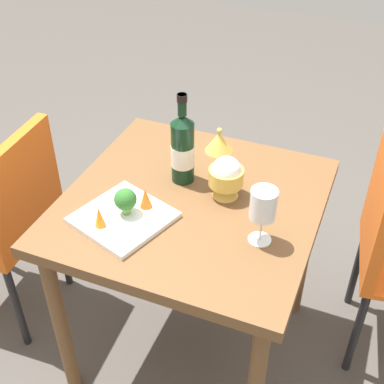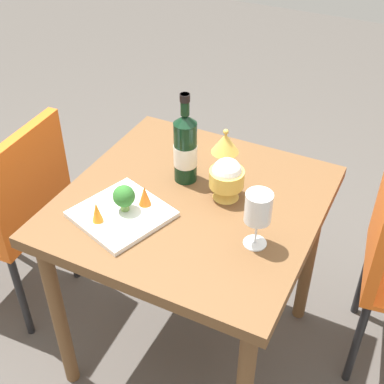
{
  "view_description": "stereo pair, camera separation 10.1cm",
  "coord_description": "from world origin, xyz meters",
  "px_view_note": "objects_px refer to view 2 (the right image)",
  "views": [
    {
      "loc": [
        -1.21,
        -0.49,
        1.78
      ],
      "look_at": [
        0.0,
        0.0,
        0.77
      ],
      "focal_mm": 49.34,
      "sensor_mm": 36.0,
      "label": 1
    },
    {
      "loc": [
        -1.17,
        -0.58,
        1.78
      ],
      "look_at": [
        0.0,
        0.0,
        0.77
      ],
      "focal_mm": 49.34,
      "sensor_mm": 36.0,
      "label": 2
    }
  ],
  "objects_px": {
    "wine_glass": "(258,209)",
    "rice_bowl_lid": "(225,143)",
    "chair_by_wall": "(19,203)",
    "carrot_garnish_left": "(97,212)",
    "wine_bottle": "(185,148)",
    "broccoli_floret": "(124,197)",
    "serving_plate": "(122,214)",
    "carrot_garnish_right": "(145,196)",
    "rice_bowl": "(227,178)"
  },
  "relations": [
    {
      "from": "rice_bowl_lid",
      "to": "broccoli_floret",
      "type": "relative_size",
      "value": 1.17
    },
    {
      "from": "wine_glass",
      "to": "rice_bowl_lid",
      "type": "bearing_deg",
      "value": 33.95
    },
    {
      "from": "wine_glass",
      "to": "carrot_garnish_right",
      "type": "height_order",
      "value": "wine_glass"
    },
    {
      "from": "serving_plate",
      "to": "carrot_garnish_right",
      "type": "relative_size",
      "value": 4.77
    },
    {
      "from": "chair_by_wall",
      "to": "carrot_garnish_right",
      "type": "bearing_deg",
      "value": -95.87
    },
    {
      "from": "broccoli_floret",
      "to": "carrot_garnish_right",
      "type": "bearing_deg",
      "value": -39.59
    },
    {
      "from": "wine_bottle",
      "to": "serving_plate",
      "type": "distance_m",
      "value": 0.29
    },
    {
      "from": "wine_glass",
      "to": "rice_bowl_lid",
      "type": "relative_size",
      "value": 1.79
    },
    {
      "from": "rice_bowl",
      "to": "broccoli_floret",
      "type": "distance_m",
      "value": 0.32
    },
    {
      "from": "carrot_garnish_right",
      "to": "serving_plate",
      "type": "bearing_deg",
      "value": 145.3
    },
    {
      "from": "carrot_garnish_left",
      "to": "carrot_garnish_right",
      "type": "relative_size",
      "value": 1.03
    },
    {
      "from": "rice_bowl",
      "to": "serving_plate",
      "type": "distance_m",
      "value": 0.34
    },
    {
      "from": "chair_by_wall",
      "to": "rice_bowl",
      "type": "relative_size",
      "value": 6.0
    },
    {
      "from": "wine_bottle",
      "to": "serving_plate",
      "type": "bearing_deg",
      "value": 161.5
    },
    {
      "from": "serving_plate",
      "to": "carrot_garnish_left",
      "type": "bearing_deg",
      "value": 148.39
    },
    {
      "from": "carrot_garnish_right",
      "to": "chair_by_wall",
      "type": "bearing_deg",
      "value": 87.47
    },
    {
      "from": "wine_bottle",
      "to": "broccoli_floret",
      "type": "bearing_deg",
      "value": 161.25
    },
    {
      "from": "rice_bowl",
      "to": "chair_by_wall",
      "type": "bearing_deg",
      "value": 100.04
    },
    {
      "from": "broccoli_floret",
      "to": "carrot_garnish_left",
      "type": "distance_m",
      "value": 0.09
    },
    {
      "from": "wine_bottle",
      "to": "carrot_garnish_left",
      "type": "relative_size",
      "value": 4.58
    },
    {
      "from": "chair_by_wall",
      "to": "serving_plate",
      "type": "height_order",
      "value": "chair_by_wall"
    },
    {
      "from": "serving_plate",
      "to": "carrot_garnish_left",
      "type": "height_order",
      "value": "carrot_garnish_left"
    },
    {
      "from": "carrot_garnish_right",
      "to": "rice_bowl",
      "type": "bearing_deg",
      "value": -50.59
    },
    {
      "from": "serving_plate",
      "to": "carrot_garnish_left",
      "type": "xyz_separation_m",
      "value": [
        -0.07,
        0.04,
        0.04
      ]
    },
    {
      "from": "wine_bottle",
      "to": "serving_plate",
      "type": "height_order",
      "value": "wine_bottle"
    },
    {
      "from": "chair_by_wall",
      "to": "wine_glass",
      "type": "height_order",
      "value": "wine_glass"
    },
    {
      "from": "rice_bowl_lid",
      "to": "carrot_garnish_left",
      "type": "bearing_deg",
      "value": 161.42
    },
    {
      "from": "wine_bottle",
      "to": "rice_bowl_lid",
      "type": "xyz_separation_m",
      "value": [
        0.21,
        -0.05,
        -0.08
      ]
    },
    {
      "from": "chair_by_wall",
      "to": "carrot_garnish_right",
      "type": "relative_size",
      "value": 12.8
    },
    {
      "from": "wine_glass",
      "to": "serving_plate",
      "type": "distance_m",
      "value": 0.43
    },
    {
      "from": "wine_glass",
      "to": "carrot_garnish_right",
      "type": "bearing_deg",
      "value": 90.38
    },
    {
      "from": "chair_by_wall",
      "to": "rice_bowl",
      "type": "xyz_separation_m",
      "value": [
        0.14,
        -0.78,
        0.28
      ]
    },
    {
      "from": "rice_bowl_lid",
      "to": "carrot_garnish_left",
      "type": "relative_size",
      "value": 1.47
    },
    {
      "from": "rice_bowl",
      "to": "carrot_garnish_left",
      "type": "bearing_deg",
      "value": 135.93
    },
    {
      "from": "wine_glass",
      "to": "rice_bowl_lid",
      "type": "distance_m",
      "value": 0.49
    },
    {
      "from": "wine_bottle",
      "to": "broccoli_floret",
      "type": "height_order",
      "value": "wine_bottle"
    },
    {
      "from": "chair_by_wall",
      "to": "carrot_garnish_right",
      "type": "height_order",
      "value": "chair_by_wall"
    },
    {
      "from": "wine_glass",
      "to": "carrot_garnish_left",
      "type": "xyz_separation_m",
      "value": [
        -0.13,
        0.45,
        -0.08
      ]
    },
    {
      "from": "carrot_garnish_left",
      "to": "wine_bottle",
      "type": "bearing_deg",
      "value": -21.36
    },
    {
      "from": "wine_glass",
      "to": "carrot_garnish_right",
      "type": "relative_size",
      "value": 2.7
    },
    {
      "from": "rice_bowl",
      "to": "carrot_garnish_left",
      "type": "distance_m",
      "value": 0.41
    },
    {
      "from": "wine_bottle",
      "to": "serving_plate",
      "type": "xyz_separation_m",
      "value": [
        -0.26,
        0.09,
        -0.11
      ]
    },
    {
      "from": "chair_by_wall",
      "to": "broccoli_floret",
      "type": "xyz_separation_m",
      "value": [
        -0.08,
        -0.54,
        0.28
      ]
    },
    {
      "from": "carrot_garnish_left",
      "to": "broccoli_floret",
      "type": "bearing_deg",
      "value": -28.68
    },
    {
      "from": "chair_by_wall",
      "to": "wine_glass",
      "type": "xyz_separation_m",
      "value": [
        -0.02,
        -0.94,
        0.34
      ]
    },
    {
      "from": "rice_bowl_lid",
      "to": "broccoli_floret",
      "type": "bearing_deg",
      "value": 163.39
    },
    {
      "from": "chair_by_wall",
      "to": "carrot_garnish_left",
      "type": "height_order",
      "value": "chair_by_wall"
    },
    {
      "from": "carrot_garnish_left",
      "to": "chair_by_wall",
      "type": "bearing_deg",
      "value": 72.62
    },
    {
      "from": "rice_bowl_lid",
      "to": "carrot_garnish_left",
      "type": "height_order",
      "value": "rice_bowl_lid"
    },
    {
      "from": "wine_glass",
      "to": "rice_bowl_lid",
      "type": "height_order",
      "value": "wine_glass"
    }
  ]
}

